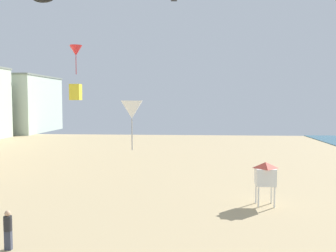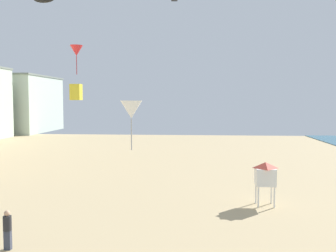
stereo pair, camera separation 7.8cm
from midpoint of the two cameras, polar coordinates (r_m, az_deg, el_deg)
name	(u,v)px [view 1 (the left image)]	position (r m, az deg, el deg)	size (l,w,h in m)	color
boardwalk_hotel_far	(13,104)	(79.66, -22.62, 3.14)	(14.06, 16.97, 10.92)	#B7C6B2
kite_flyer	(8,228)	(17.11, -23.37, -14.08)	(0.34, 0.34, 1.64)	#383D4C
lifeguard_stand	(265,174)	(22.55, 14.54, -7.14)	(1.10, 1.10, 2.55)	white
kite_yellow_box	(76,92)	(34.93, -13.99, 5.05)	(0.92, 0.92, 1.45)	yellow
kite_red_delta	(76,51)	(44.89, -13.95, 11.11)	(1.46, 1.46, 3.31)	red
kite_white_delta	(132,110)	(16.52, -5.67, 2.50)	(0.97, 0.97, 2.19)	white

